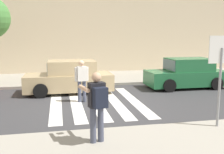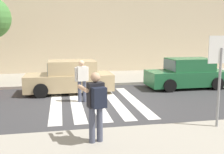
{
  "view_description": "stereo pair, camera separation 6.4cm",
  "coord_description": "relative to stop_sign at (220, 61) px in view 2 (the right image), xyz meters",
  "views": [
    {
      "loc": [
        -1.45,
        -10.18,
        2.73
      ],
      "look_at": [
        0.6,
        -0.2,
        1.1
      ],
      "focal_mm": 42.0,
      "sensor_mm": 36.0,
      "label": 1
    },
    {
      "loc": [
        -1.38,
        -10.19,
        2.73
      ],
      "look_at": [
        0.6,
        -0.2,
        1.1
      ],
      "focal_mm": 42.0,
      "sensor_mm": 36.0,
      "label": 2
    }
  ],
  "objects": [
    {
      "name": "stop_sign",
      "position": [
        0.0,
        0.0,
        0.0
      ],
      "size": [
        0.76,
        0.08,
        2.58
      ],
      "color": "gray",
      "rests_on": "sidewalk_near"
    },
    {
      "name": "parked_car_tan",
      "position": [
        -3.92,
        5.99,
        -1.29
      ],
      "size": [
        4.1,
        1.92,
        1.55
      ],
      "color": "tan",
      "rests_on": "ground"
    },
    {
      "name": "crosswalk_stripe_3",
      "position": [
        -2.17,
        3.89,
        -2.01
      ],
      "size": [
        0.44,
        5.2,
        0.01
      ],
      "primitive_type": "cube",
      "color": "silver",
      "rests_on": "ground"
    },
    {
      "name": "crosswalk_stripe_0",
      "position": [
        -4.57,
        3.89,
        -2.01
      ],
      "size": [
        0.44,
        5.2,
        0.01
      ],
      "primitive_type": "cube",
      "color": "silver",
      "rests_on": "ground"
    },
    {
      "name": "ground_plane",
      "position": [
        -2.97,
        3.69,
        -2.02
      ],
      "size": [
        120.0,
        120.0,
        0.0
      ],
      "primitive_type": "plane",
      "color": "#38383A"
    },
    {
      "name": "photographer_with_backpack",
      "position": [
        -3.55,
        -0.46,
        -0.85
      ],
      "size": [
        0.7,
        0.92,
        1.72
      ],
      "color": "#474C60",
      "rests_on": "sidewalk_near"
    },
    {
      "name": "pedestrian_crossing",
      "position": [
        -3.52,
        4.1,
        -1.04
      ],
      "size": [
        0.57,
        0.31,
        1.72
      ],
      "color": "#474C60",
      "rests_on": "ground"
    },
    {
      "name": "sidewalk_far",
      "position": [
        -2.97,
        9.69,
        -1.95
      ],
      "size": [
        60.0,
        4.8,
        0.14
      ],
      "primitive_type": "cube",
      "color": "#9E998C",
      "rests_on": "ground"
    },
    {
      "name": "crosswalk_stripe_1",
      "position": [
        -3.77,
        3.89,
        -2.01
      ],
      "size": [
        0.44,
        5.2,
        0.01
      ],
      "primitive_type": "cube",
      "color": "silver",
      "rests_on": "ground"
    },
    {
      "name": "parked_car_green",
      "position": [
        2.12,
        5.99,
        -1.29
      ],
      "size": [
        4.1,
        1.92,
        1.55
      ],
      "color": "#236B3D",
      "rests_on": "ground"
    },
    {
      "name": "crosswalk_stripe_2",
      "position": [
        -2.97,
        3.89,
        -2.01
      ],
      "size": [
        0.44,
        5.2,
        0.01
      ],
      "primitive_type": "cube",
      "color": "silver",
      "rests_on": "ground"
    },
    {
      "name": "crosswalk_stripe_4",
      "position": [
        -1.37,
        3.89,
        -2.01
      ],
      "size": [
        0.44,
        5.2,
        0.01
      ],
      "primitive_type": "cube",
      "color": "silver",
      "rests_on": "ground"
    },
    {
      "name": "building_facade_far",
      "position": [
        -2.97,
        14.09,
        1.27
      ],
      "size": [
        56.0,
        4.0,
        6.58
      ],
      "primitive_type": "cube",
      "color": "beige",
      "rests_on": "ground"
    }
  ]
}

